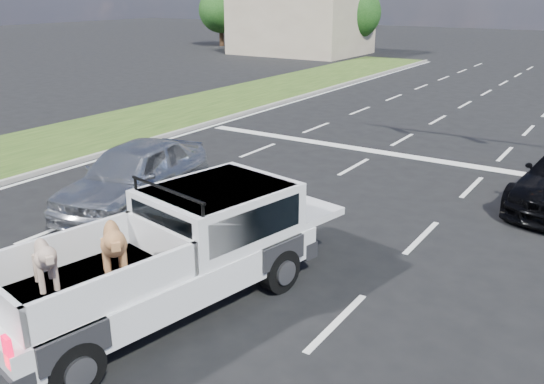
{
  "coord_description": "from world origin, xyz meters",
  "views": [
    {
      "loc": [
        5.24,
        -7.26,
        5.0
      ],
      "look_at": [
        -0.79,
        2.0,
        1.14
      ],
      "focal_mm": 38.0,
      "sensor_mm": 36.0,
      "label": 1
    }
  ],
  "objects": [
    {
      "name": "ground",
      "position": [
        0.0,
        0.0,
        0.0
      ],
      "size": [
        160.0,
        160.0,
        0.0
      ],
      "primitive_type": "plane",
      "color": "black",
      "rests_on": "ground"
    },
    {
      "name": "road_markings",
      "position": [
        0.0,
        6.56,
        0.01
      ],
      "size": [
        17.75,
        60.0,
        0.01
      ],
      "color": "silver",
      "rests_on": "ground"
    },
    {
      "name": "grass_median_left",
      "position": [
        -11.5,
        6.0,
        0.05
      ],
      "size": [
        5.0,
        60.0,
        0.1
      ],
      "primitive_type": "cube",
      "color": "#234013",
      "rests_on": "ground"
    },
    {
      "name": "curb_left",
      "position": [
        -9.05,
        6.0,
        0.07
      ],
      "size": [
        0.15,
        60.0,
        0.14
      ],
      "primitive_type": "cube",
      "color": "gray",
      "rests_on": "ground"
    },
    {
      "name": "building_left",
      "position": [
        -20.0,
        36.0,
        2.2
      ],
      "size": [
        10.0,
        8.0,
        4.4
      ],
      "primitive_type": "cube",
      "color": "tan",
      "rests_on": "ground"
    },
    {
      "name": "tree_far_a",
      "position": [
        -30.0,
        38.0,
        3.29
      ],
      "size": [
        4.2,
        4.2,
        5.4
      ],
      "color": "#332114",
      "rests_on": "ground"
    },
    {
      "name": "tree_far_b",
      "position": [
        -24.0,
        38.0,
        3.29
      ],
      "size": [
        4.2,
        4.2,
        5.4
      ],
      "color": "#332114",
      "rests_on": "ground"
    },
    {
      "name": "tree_far_c",
      "position": [
        -16.0,
        38.0,
        3.29
      ],
      "size": [
        4.2,
        4.2,
        5.4
      ],
      "color": "#332114",
      "rests_on": "ground"
    },
    {
      "name": "pickup_truck",
      "position": [
        -0.8,
        -1.02,
        0.97
      ],
      "size": [
        3.03,
        5.86,
        2.09
      ],
      "rotation": [
        0.0,
        0.0,
        -0.19
      ],
      "color": "black",
      "rests_on": "ground"
    },
    {
      "name": "silver_sedan",
      "position": [
        -4.78,
        2.02,
        0.81
      ],
      "size": [
        2.79,
        5.01,
        1.61
      ],
      "primitive_type": "imported",
      "rotation": [
        0.0,
        0.0,
        0.2
      ],
      "color": "silver",
      "rests_on": "ground"
    }
  ]
}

